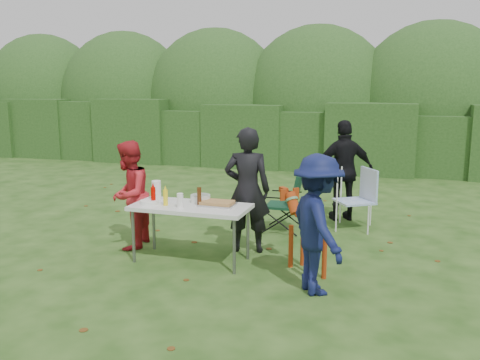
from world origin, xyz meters
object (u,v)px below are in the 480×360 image
(paper_towel_roll, at_px, (156,190))
(camping_chair, at_px, (283,202))
(beer_bottle, at_px, (199,197))
(dog, at_px, (308,236))
(person_red_jacket, at_px, (129,195))
(person_cook, at_px, (247,190))
(folding_table, at_px, (191,209))
(person_black_puffy, at_px, (344,171))
(mustard_bottle, at_px, (166,198))
(child, at_px, (318,224))
(ketchup_bottle, at_px, (153,196))
(lawn_chair, at_px, (354,199))

(paper_towel_roll, bearing_deg, camping_chair, 48.78)
(beer_bottle, distance_m, paper_towel_roll, 0.69)
(dog, bearing_deg, person_red_jacket, 43.38)
(person_cook, bearing_deg, beer_bottle, 40.27)
(camping_chair, distance_m, paper_towel_roll, 2.12)
(folding_table, height_order, person_black_puffy, person_black_puffy)
(dog, xyz_separation_m, mustard_bottle, (-1.81, -0.14, 0.37))
(child, distance_m, paper_towel_roll, 2.35)
(person_red_jacket, distance_m, dog, 2.56)
(person_black_puffy, bearing_deg, dog, 64.02)
(person_cook, relative_size, camping_chair, 1.84)
(camping_chair, xyz_separation_m, ketchup_bottle, (-1.30, -1.79, 0.39))
(folding_table, xyz_separation_m, ketchup_bottle, (-0.48, -0.08, 0.16))
(person_cook, bearing_deg, child, 123.22)
(person_red_jacket, height_order, dog, person_red_jacket)
(child, relative_size, ketchup_bottle, 6.97)
(person_red_jacket, xyz_separation_m, dog, (2.54, -0.22, -0.28))
(ketchup_bottle, distance_m, paper_towel_roll, 0.24)
(person_cook, xyz_separation_m, dog, (0.93, -0.57, -0.39))
(paper_towel_roll, bearing_deg, beer_bottle, -11.72)
(dog, relative_size, beer_bottle, 4.10)
(person_cook, distance_m, paper_towel_roll, 1.21)
(person_cook, height_order, ketchup_bottle, person_cook)
(person_red_jacket, height_order, paper_towel_roll, person_red_jacket)
(person_red_jacket, distance_m, ketchup_bottle, 0.66)
(ketchup_bottle, xyz_separation_m, beer_bottle, (0.60, 0.09, 0.01))
(person_cook, distance_m, mustard_bottle, 1.12)
(dog, bearing_deg, lawn_chair, -50.98)
(person_cook, height_order, child, person_cook)
(person_black_puffy, bearing_deg, person_red_jacket, 18.97)
(person_red_jacket, height_order, person_black_puffy, person_black_puffy)
(folding_table, relative_size, beer_bottle, 6.25)
(dog, relative_size, lawn_chair, 1.02)
(child, xyz_separation_m, lawn_chair, (0.15, 2.68, -0.28))
(person_cook, relative_size, paper_towel_roll, 6.56)
(person_black_puffy, height_order, beer_bottle, person_black_puffy)
(dog, height_order, beer_bottle, beer_bottle)
(person_black_puffy, bearing_deg, lawn_chair, 91.06)
(person_black_puffy, distance_m, lawn_chair, 0.66)
(folding_table, bearing_deg, child, -16.46)
(folding_table, relative_size, lawn_chair, 1.55)
(person_red_jacket, bearing_deg, lawn_chair, 113.82)
(person_red_jacket, relative_size, paper_towel_roll, 5.78)
(person_black_puffy, bearing_deg, paper_towel_roll, 25.94)
(lawn_chair, bearing_deg, child, 53.50)
(child, height_order, beer_bottle, child)
(folding_table, relative_size, paper_towel_roll, 5.77)
(person_red_jacket, bearing_deg, mustard_bottle, 54.27)
(child, height_order, lawn_chair, child)
(beer_bottle, bearing_deg, paper_towel_roll, 168.28)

